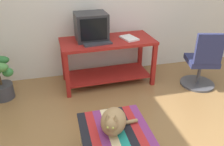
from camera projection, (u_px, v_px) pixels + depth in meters
The scene contains 8 objects.
desk at pixel (108, 54), 3.54m from camera, with size 1.40×0.67×0.71m.
tv_monitor at pixel (91, 27), 3.36m from camera, with size 0.46×0.41×0.39m.
keyboard at pixel (98, 43), 3.26m from camera, with size 0.40×0.15×0.02m, color #333338.
book at pixel (129, 38), 3.47m from camera, with size 0.19×0.28×0.02m, color white.
ottoman_with_blanket at pixel (115, 146), 2.23m from camera, with size 0.63×0.64×0.42m.
cat at pixel (113, 121), 2.06m from camera, with size 0.41×0.38×0.27m.
potted_plant at pixel (0, 80), 3.20m from camera, with size 0.44×0.37×0.61m.
office_chair at pixel (202, 64), 3.46m from camera, with size 0.52×0.52×0.89m.
Camera 1 is at (-0.57, -1.59, 1.86)m, focal length 37.35 mm.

